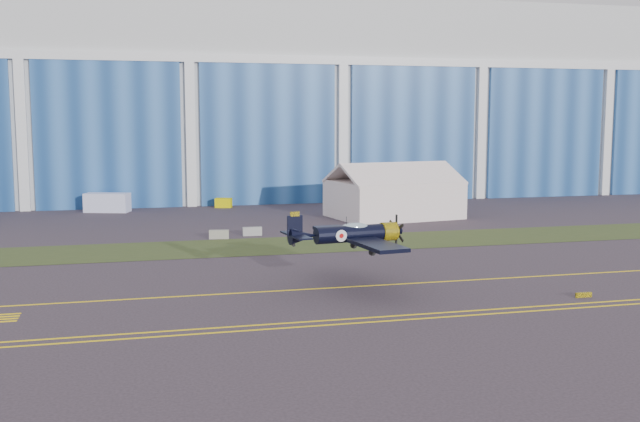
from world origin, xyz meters
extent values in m
plane|color=#3A3039|center=(0.00, 0.00, 0.00)|extent=(260.00, 260.00, 0.00)
cube|color=#475128|center=(0.00, 14.00, 0.02)|extent=(260.00, 10.00, 0.02)
cube|color=silver|center=(0.00, 72.00, 15.00)|extent=(220.00, 45.00, 30.00)
cube|color=navy|center=(0.00, 49.20, 10.00)|extent=(220.00, 0.60, 20.00)
cube|color=silver|center=(0.00, 49.15, 20.60)|extent=(220.00, 0.70, 1.20)
cube|color=yellow|center=(0.00, -5.00, 0.01)|extent=(200.00, 0.20, 0.02)
cube|color=yellow|center=(0.00, -14.50, 0.01)|extent=(80.00, 0.20, 0.02)
cube|color=yellow|center=(0.00, -13.50, 0.01)|extent=(80.00, 0.20, 0.02)
cube|color=yellow|center=(22.00, -12.00, 0.17)|extent=(1.20, 0.15, 0.35)
cube|color=silver|center=(-11.35, 45.50, 1.25)|extent=(6.18, 4.03, 2.49)
cube|color=#DCD100|center=(4.15, 46.86, 0.65)|extent=(2.53, 1.98, 1.30)
cube|color=gray|center=(0.47, 19.55, 0.45)|extent=(2.07, 0.91, 0.90)
cube|color=#979693|center=(4.11, 20.82, 0.45)|extent=(2.01, 0.65, 0.90)
camera|label=1|loc=(-7.84, -56.47, 12.20)|focal=42.00mm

